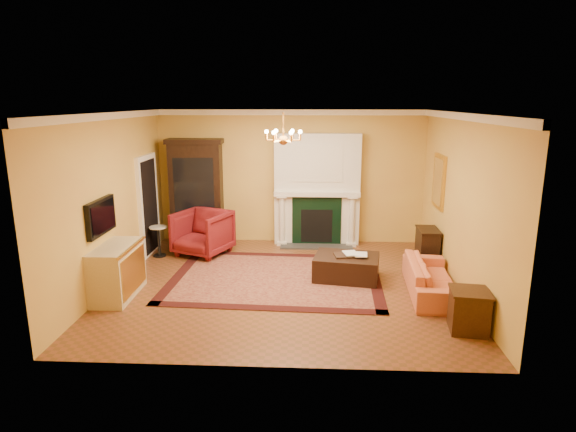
# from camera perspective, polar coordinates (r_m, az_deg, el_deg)

# --- Properties ---
(floor) EXTENTS (6.00, 5.50, 0.02)m
(floor) POSITION_cam_1_polar(r_m,az_deg,el_deg) (8.68, -0.52, -8.14)
(floor) COLOR brown
(floor) RESTS_ON ground
(ceiling) EXTENTS (6.00, 5.50, 0.02)m
(ceiling) POSITION_cam_1_polar(r_m,az_deg,el_deg) (8.06, -0.56, 12.22)
(ceiling) COLOR silver
(ceiling) RESTS_ON wall_back
(wall_back) EXTENTS (6.00, 0.02, 3.00)m
(wall_back) POSITION_cam_1_polar(r_m,az_deg,el_deg) (10.95, 0.32, 4.64)
(wall_back) COLOR #DCBC4F
(wall_back) RESTS_ON floor
(wall_front) EXTENTS (6.00, 0.02, 3.00)m
(wall_front) POSITION_cam_1_polar(r_m,az_deg,el_deg) (5.57, -2.23, -4.18)
(wall_front) COLOR #DCBC4F
(wall_front) RESTS_ON floor
(wall_left) EXTENTS (0.02, 5.50, 3.00)m
(wall_left) POSITION_cam_1_polar(r_m,az_deg,el_deg) (8.94, -20.20, 1.76)
(wall_left) COLOR #DCBC4F
(wall_left) RESTS_ON floor
(wall_right) EXTENTS (0.02, 5.50, 3.00)m
(wall_right) POSITION_cam_1_polar(r_m,az_deg,el_deg) (8.60, 19.90, 1.36)
(wall_right) COLOR #DCBC4F
(wall_right) RESTS_ON floor
(fireplace) EXTENTS (1.90, 0.70, 2.50)m
(fireplace) POSITION_cam_1_polar(r_m,az_deg,el_deg) (10.81, 3.45, 2.85)
(fireplace) COLOR silver
(fireplace) RESTS_ON wall_back
(crown_molding) EXTENTS (6.00, 5.50, 0.12)m
(crown_molding) POSITION_cam_1_polar(r_m,az_deg,el_deg) (9.02, -0.19, 11.92)
(crown_molding) COLOR white
(crown_molding) RESTS_ON ceiling
(doorway) EXTENTS (0.08, 1.05, 2.10)m
(doorway) POSITION_cam_1_polar(r_m,az_deg,el_deg) (10.56, -16.19, 1.25)
(doorway) COLOR white
(doorway) RESTS_ON wall_left
(tv_panel) EXTENTS (0.09, 0.95, 0.58)m
(tv_panel) POSITION_cam_1_polar(r_m,az_deg,el_deg) (8.40, -21.28, -0.08)
(tv_panel) COLOR black
(tv_panel) RESTS_ON wall_left
(gilt_mirror) EXTENTS (0.06, 0.76, 1.05)m
(gilt_mirror) POSITION_cam_1_polar(r_m,az_deg,el_deg) (9.89, 17.43, 3.93)
(gilt_mirror) COLOR gold
(gilt_mirror) RESTS_ON wall_right
(chandelier) EXTENTS (0.63, 0.55, 0.53)m
(chandelier) POSITION_cam_1_polar(r_m,az_deg,el_deg) (8.08, -0.56, 9.38)
(chandelier) COLOR gold
(chandelier) RESTS_ON ceiling
(oriental_rug) EXTENTS (3.94, 3.03, 0.02)m
(oriental_rug) POSITION_cam_1_polar(r_m,az_deg,el_deg) (8.95, -1.48, -7.34)
(oriental_rug) COLOR #4B1010
(oriental_rug) RESTS_ON floor
(china_cabinet) EXTENTS (1.16, 0.56, 2.27)m
(china_cabinet) POSITION_cam_1_polar(r_m,az_deg,el_deg) (11.04, -10.74, 2.56)
(china_cabinet) COLOR black
(china_cabinet) RESTS_ON floor
(wingback_armchair) EXTENTS (1.30, 1.26, 1.04)m
(wingback_armchair) POSITION_cam_1_polar(r_m,az_deg,el_deg) (10.31, -10.10, -1.73)
(wingback_armchair) COLOR maroon
(wingback_armchair) RESTS_ON floor
(pedestal_table) EXTENTS (0.36, 0.36, 0.65)m
(pedestal_table) POSITION_cam_1_polar(r_m,az_deg,el_deg) (10.40, -15.08, -2.66)
(pedestal_table) COLOR black
(pedestal_table) RESTS_ON floor
(commode) EXTENTS (0.57, 1.18, 0.88)m
(commode) POSITION_cam_1_polar(r_m,az_deg,el_deg) (8.51, -19.60, -6.19)
(commode) COLOR beige
(commode) RESTS_ON floor
(coral_sofa) EXTENTS (0.68, 1.92, 0.74)m
(coral_sofa) POSITION_cam_1_polar(r_m,az_deg,el_deg) (8.52, 16.64, -6.44)
(coral_sofa) COLOR #D26642
(coral_sofa) RESTS_ON floor
(end_table) EXTENTS (0.56, 0.56, 0.58)m
(end_table) POSITION_cam_1_polar(r_m,az_deg,el_deg) (7.38, 20.64, -10.57)
(end_table) COLOR #371F0F
(end_table) RESTS_ON floor
(console_table) EXTENTS (0.38, 0.65, 0.71)m
(console_table) POSITION_cam_1_polar(r_m,az_deg,el_deg) (9.93, 16.16, -3.63)
(console_table) COLOR black
(console_table) RESTS_ON floor
(leather_ottoman) EXTENTS (1.27, 1.01, 0.43)m
(leather_ottoman) POSITION_cam_1_polar(r_m,az_deg,el_deg) (8.91, 6.94, -6.02)
(leather_ottoman) COLOR black
(leather_ottoman) RESTS_ON oriental_rug
(ottoman_tray) EXTENTS (0.48, 0.40, 0.03)m
(ottoman_tray) POSITION_cam_1_polar(r_m,az_deg,el_deg) (8.83, 6.93, -4.63)
(ottoman_tray) COLOR black
(ottoman_tray) RESTS_ON leather_ottoman
(book_a) EXTENTS (0.24, 0.08, 0.32)m
(book_a) POSITION_cam_1_polar(r_m,az_deg,el_deg) (8.76, 6.72, -3.57)
(book_a) COLOR gray
(book_a) RESTS_ON ottoman_tray
(book_b) EXTENTS (0.23, 0.04, 0.31)m
(book_b) POSITION_cam_1_polar(r_m,az_deg,el_deg) (8.76, 7.94, -3.65)
(book_b) COLOR gray
(book_b) RESTS_ON ottoman_tray
(topiary_left) EXTENTS (0.16, 0.16, 0.43)m
(topiary_left) POSITION_cam_1_polar(r_m,az_deg,el_deg) (10.74, -0.37, 4.26)
(topiary_left) COLOR tan
(topiary_left) RESTS_ON fireplace
(topiary_right) EXTENTS (0.17, 0.17, 0.45)m
(topiary_right) POSITION_cam_1_polar(r_m,az_deg,el_deg) (10.74, 6.74, 4.24)
(topiary_right) COLOR tan
(topiary_right) RESTS_ON fireplace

